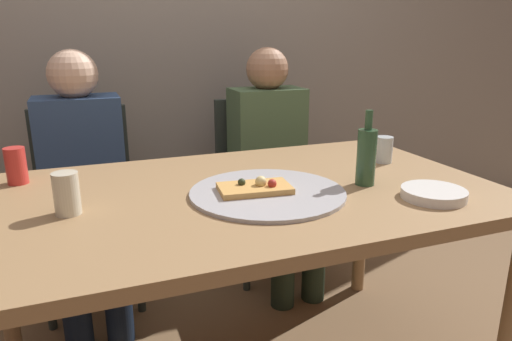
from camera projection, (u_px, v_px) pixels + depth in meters
The scene contains 13 objects.
back_wall at pixel (158, 20), 2.49m from camera, with size 6.00×0.10×2.60m, color gray.
dining_table at pixel (238, 211), 1.50m from camera, with size 1.66×0.97×0.75m.
pizza_tray at pixel (268, 193), 1.43m from camera, with size 0.48×0.48×0.01m, color #ADADB2.
pizza_slice_last at pixel (255, 187), 1.43m from camera, with size 0.23×0.15×0.05m.
wine_bottle at pixel (366, 156), 1.51m from camera, with size 0.06×0.06×0.25m.
tumbler_near at pixel (384, 150), 1.78m from camera, with size 0.07×0.07×0.10m, color silver.
tumbler_far at pixel (67, 194), 1.26m from camera, with size 0.07×0.07×0.12m, color beige.
soda_can at pixel (16, 166), 1.53m from camera, with size 0.07×0.07×0.12m, color red.
plate_stack at pixel (434, 194), 1.40m from camera, with size 0.19×0.19×0.03m, color white.
chair_left at pixel (86, 192), 2.18m from camera, with size 0.44×0.44×0.90m.
chair_right at pixel (262, 173), 2.48m from camera, with size 0.44×0.44×0.90m.
guest_in_sweater at pixel (84, 175), 2.00m from camera, with size 0.36×0.56×1.17m.
guest_in_beanie at pixel (274, 156), 2.31m from camera, with size 0.36×0.56×1.17m.
Camera 1 is at (-0.45, -1.33, 1.23)m, focal length 32.50 mm.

